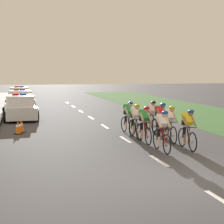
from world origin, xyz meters
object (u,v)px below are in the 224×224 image
at_px(police_car_third, 19,96).
at_px(traffic_cone_mid, 18,127).
at_px(cyclist_fifth, 135,120).
at_px(cyclist_sixth, 160,119).
at_px(cyclist_seventh, 128,117).
at_px(cyclist_third, 144,124).
at_px(police_car_second, 20,101).
at_px(cyclist_fourth, 170,123).
at_px(cyclist_eighth, 152,116).
at_px(police_car_nearest, 20,108).
at_px(traffic_cone_near, 21,126).
at_px(cyclist_second, 188,128).
at_px(cyclist_lead, 162,130).

height_order(police_car_third, traffic_cone_mid, police_car_third).
bearing_deg(police_car_third, cyclist_fifth, -76.65).
xyz_separation_m(cyclist_sixth, police_car_third, (-6.11, 20.26, -0.11)).
bearing_deg(cyclist_seventh, cyclist_third, -91.18).
bearing_deg(police_car_second, cyclist_fourth, -68.98).
height_order(cyclist_fifth, traffic_cone_mid, cyclist_fifth).
distance_m(cyclist_seventh, cyclist_eighth, 1.22).
relative_size(cyclist_fifth, cyclist_sixth, 1.00).
bearing_deg(police_car_nearest, traffic_cone_near, -89.39).
distance_m(cyclist_fourth, traffic_cone_mid, 7.06).
height_order(cyclist_fifth, police_car_second, police_car_second).
bearing_deg(traffic_cone_mid, police_car_third, 89.71).
height_order(cyclist_eighth, police_car_third, police_car_third).
xyz_separation_m(cyclist_second, cyclist_fourth, (-0.10, 1.49, 0.00)).
bearing_deg(traffic_cone_near, cyclist_eighth, -12.93).
xyz_separation_m(cyclist_eighth, traffic_cone_mid, (-6.24, 0.94, -0.48)).
relative_size(cyclist_third, cyclist_eighth, 1.00).
bearing_deg(police_car_nearest, police_car_second, 89.99).
relative_size(cyclist_third, cyclist_sixth, 1.00).
xyz_separation_m(cyclist_lead, cyclist_eighth, (1.18, 4.35, 0.00)).
distance_m(cyclist_fourth, traffic_cone_near, 7.18).
distance_m(cyclist_eighth, police_car_third, 20.00).
bearing_deg(police_car_third, cyclist_seventh, -75.54).
distance_m(cyclist_seventh, police_car_second, 13.86).
height_order(cyclist_lead, police_car_nearest, police_car_nearest).
bearing_deg(cyclist_eighth, police_car_third, 107.92).
relative_size(cyclist_fifth, traffic_cone_mid, 2.69).
bearing_deg(police_car_third, cyclist_lead, -78.00).
distance_m(cyclist_eighth, traffic_cone_mid, 6.33).
xyz_separation_m(cyclist_fifth, traffic_cone_mid, (-4.95, 2.41, -0.48)).
bearing_deg(police_car_second, cyclist_second, -70.36).
relative_size(police_car_nearest, traffic_cone_mid, 7.02).
bearing_deg(cyclist_sixth, cyclist_lead, -110.10).
bearing_deg(cyclist_third, traffic_cone_mid, 144.55).
height_order(cyclist_third, cyclist_fifth, same).
relative_size(cyclist_fourth, traffic_cone_near, 2.69).
height_order(cyclist_seventh, police_car_nearest, police_car_nearest).
bearing_deg(cyclist_lead, police_car_nearest, 114.34).
distance_m(cyclist_third, police_car_second, 16.18).
distance_m(cyclist_third, cyclist_eighth, 2.90).
xyz_separation_m(cyclist_lead, cyclist_fourth, (0.99, 1.67, 0.00)).
distance_m(cyclist_third, police_car_nearest, 10.45).
relative_size(cyclist_fourth, cyclist_eighth, 1.00).
distance_m(cyclist_fourth, cyclist_sixth, 1.45).
height_order(cyclist_third, cyclist_sixth, same).
distance_m(cyclist_second, traffic_cone_near, 8.20).
bearing_deg(cyclist_fifth, police_car_third, 103.35).
bearing_deg(cyclist_third, traffic_cone_near, 140.33).
relative_size(traffic_cone_near, traffic_cone_mid, 1.00).
relative_size(cyclist_third, police_car_third, 0.38).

